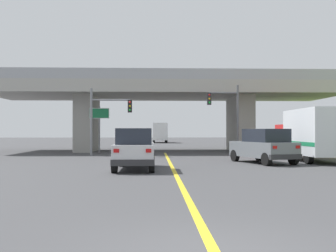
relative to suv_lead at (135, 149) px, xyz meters
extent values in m
plane|color=#424244|center=(1.89, 18.02, -1.01)|extent=(160.00, 160.00, 0.00)
cube|color=#A8A59E|center=(1.89, 18.02, 4.68)|extent=(32.05, 9.66, 1.08)
cube|color=#9A9891|center=(-5.37, 18.02, 1.56)|extent=(1.57, 5.79, 5.15)
cube|color=#9A9891|center=(9.15, 18.02, 1.56)|extent=(1.57, 5.79, 5.15)
cube|color=#9EA0A5|center=(1.89, 13.34, 5.67)|extent=(32.05, 0.20, 0.90)
cube|color=#9EA0A5|center=(1.89, 22.69, 5.67)|extent=(32.05, 0.20, 0.90)
cube|color=yellow|center=(1.89, 0.70, -1.01)|extent=(0.20, 28.34, 0.01)
cube|color=silver|center=(0.00, 0.12, -0.20)|extent=(1.88, 4.55, 0.90)
cube|color=#1E232D|center=(0.00, -0.23, 0.63)|extent=(1.65, 2.50, 0.76)
cube|color=#2D2D30|center=(0.00, -2.11, -0.51)|extent=(1.91, 0.20, 0.28)
cube|color=red|center=(-0.70, -2.18, 0.02)|extent=(0.24, 0.06, 0.16)
cube|color=red|center=(0.70, -2.18, 0.02)|extent=(0.24, 0.06, 0.16)
cylinder|color=black|center=(-0.84, 1.84, -0.65)|extent=(0.26, 0.72, 0.72)
cylinder|color=black|center=(0.84, 1.84, -0.65)|extent=(0.26, 0.72, 0.72)
cylinder|color=black|center=(-0.84, -1.61, -0.65)|extent=(0.26, 0.72, 0.72)
cylinder|color=black|center=(0.84, -1.61, -0.65)|extent=(0.26, 0.72, 0.72)
cube|color=slate|center=(7.36, 3.64, -0.20)|extent=(3.23, 4.93, 0.90)
cube|color=#1E232D|center=(7.46, 3.31, 0.63)|extent=(2.39, 2.91, 0.76)
cube|color=#2D2D30|center=(8.03, 1.51, -0.51)|extent=(1.96, 0.79, 0.28)
cube|color=red|center=(7.35, 1.22, 0.02)|extent=(0.25, 0.13, 0.16)
cube|color=red|center=(8.75, 1.67, 0.02)|extent=(0.25, 0.13, 0.16)
cylinder|color=black|center=(6.00, 5.02, -0.65)|extent=(0.47, 0.76, 0.72)
cylinder|color=black|center=(7.67, 5.55, -0.65)|extent=(0.47, 0.76, 0.72)
cylinder|color=black|center=(7.04, 1.72, -0.65)|extent=(0.47, 0.76, 0.72)
cylinder|color=black|center=(8.71, 2.25, -0.65)|extent=(0.47, 0.76, 0.72)
cube|color=red|center=(10.82, 7.85, 0.39)|extent=(2.20, 2.00, 1.90)
cube|color=silver|center=(10.82, 4.21, 0.83)|extent=(2.31, 5.29, 2.78)
cube|color=#197F4C|center=(10.82, 4.21, 0.13)|extent=(2.33, 5.18, 0.24)
cylinder|color=black|center=(9.82, 7.85, -0.56)|extent=(0.30, 0.90, 0.90)
cylinder|color=black|center=(11.82, 7.85, -0.56)|extent=(0.30, 0.90, 0.90)
cylinder|color=black|center=(9.82, 2.89, -0.56)|extent=(0.30, 0.90, 0.90)
cylinder|color=#56595E|center=(7.65, 11.89, 1.78)|extent=(0.18, 0.18, 5.58)
cylinder|color=#56595E|center=(6.50, 11.89, 3.94)|extent=(2.30, 0.12, 0.12)
cube|color=#232326|center=(5.35, 11.89, 3.46)|extent=(0.32, 0.26, 0.96)
sphere|color=red|center=(5.35, 11.74, 3.76)|extent=(0.16, 0.16, 0.16)
sphere|color=gold|center=(5.35, 11.74, 3.46)|extent=(0.16, 0.16, 0.16)
sphere|color=green|center=(5.35, 11.74, 3.16)|extent=(0.16, 0.16, 0.16)
cylinder|color=slate|center=(-3.87, 10.94, 1.57)|extent=(0.18, 0.18, 5.18)
cylinder|color=slate|center=(-2.39, 10.94, 3.28)|extent=(2.95, 0.12, 0.12)
cube|color=black|center=(-0.92, 10.94, 2.80)|extent=(0.32, 0.26, 0.96)
sphere|color=red|center=(-0.92, 10.79, 3.10)|extent=(0.16, 0.16, 0.16)
sphere|color=gold|center=(-0.92, 10.79, 2.80)|extent=(0.16, 0.16, 0.16)
sphere|color=green|center=(-0.92, 10.79, 2.50)|extent=(0.16, 0.16, 0.16)
cylinder|color=slate|center=(-3.82, 15.03, 1.01)|extent=(0.14, 0.14, 4.05)
cube|color=#197242|center=(-3.82, 14.97, 2.43)|extent=(1.63, 0.08, 0.81)
cube|color=white|center=(-3.82, 14.97, 2.43)|extent=(1.71, 0.04, 0.89)
cube|color=red|center=(1.92, 47.92, 0.39)|extent=(2.20, 2.00, 1.90)
cube|color=white|center=(1.92, 44.66, 0.81)|extent=(2.31, 4.52, 2.76)
cube|color=#B26619|center=(1.92, 44.66, 0.13)|extent=(2.33, 4.43, 0.24)
cylinder|color=black|center=(0.92, 47.92, -0.56)|extent=(0.30, 0.90, 0.90)
cylinder|color=black|center=(2.92, 47.92, -0.56)|extent=(0.30, 0.90, 0.90)
cylinder|color=black|center=(0.92, 43.53, -0.56)|extent=(0.30, 0.90, 0.90)
cylinder|color=black|center=(2.92, 43.53, -0.56)|extent=(0.30, 0.90, 0.90)
camera|label=1|loc=(0.95, -19.49, 0.87)|focal=42.22mm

